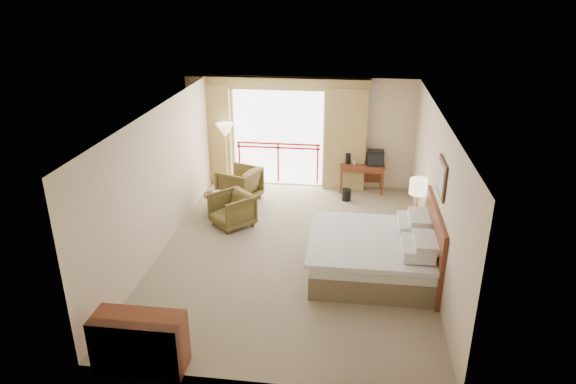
# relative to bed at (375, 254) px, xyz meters

# --- Properties ---
(floor) EXTENTS (7.00, 7.00, 0.00)m
(floor) POSITION_rel_bed_xyz_m (-1.50, 0.60, -0.38)
(floor) COLOR #80735B
(floor) RESTS_ON ground
(ceiling) EXTENTS (7.00, 7.00, 0.00)m
(ceiling) POSITION_rel_bed_xyz_m (-1.50, 0.60, 2.32)
(ceiling) COLOR white
(ceiling) RESTS_ON wall_back
(wall_back) EXTENTS (5.00, 0.00, 5.00)m
(wall_back) POSITION_rel_bed_xyz_m (-1.50, 4.10, 0.97)
(wall_back) COLOR beige
(wall_back) RESTS_ON ground
(wall_front) EXTENTS (5.00, 0.00, 5.00)m
(wall_front) POSITION_rel_bed_xyz_m (-1.50, -2.90, 0.97)
(wall_front) COLOR beige
(wall_front) RESTS_ON ground
(wall_left) EXTENTS (0.00, 7.00, 7.00)m
(wall_left) POSITION_rel_bed_xyz_m (-4.00, 0.60, 0.97)
(wall_left) COLOR beige
(wall_left) RESTS_ON ground
(wall_right) EXTENTS (0.00, 7.00, 7.00)m
(wall_right) POSITION_rel_bed_xyz_m (1.00, 0.60, 0.97)
(wall_right) COLOR beige
(wall_right) RESTS_ON ground
(balcony_door) EXTENTS (2.40, 0.00, 2.40)m
(balcony_door) POSITION_rel_bed_xyz_m (-2.30, 4.08, 0.82)
(balcony_door) COLOR white
(balcony_door) RESTS_ON wall_back
(balcony_railing) EXTENTS (2.09, 0.03, 1.02)m
(balcony_railing) POSITION_rel_bed_xyz_m (-2.30, 4.06, 0.44)
(balcony_railing) COLOR #AB0E15
(balcony_railing) RESTS_ON wall_back
(curtain_left) EXTENTS (1.00, 0.26, 2.50)m
(curtain_left) POSITION_rel_bed_xyz_m (-3.95, 3.95, 0.87)
(curtain_left) COLOR olive
(curtain_left) RESTS_ON wall_back
(curtain_right) EXTENTS (1.00, 0.26, 2.50)m
(curtain_right) POSITION_rel_bed_xyz_m (-0.65, 3.95, 0.87)
(curtain_right) COLOR olive
(curtain_right) RESTS_ON wall_back
(valance) EXTENTS (4.40, 0.22, 0.28)m
(valance) POSITION_rel_bed_xyz_m (-2.30, 3.98, 2.17)
(valance) COLOR olive
(valance) RESTS_ON wall_back
(hvac_vent) EXTENTS (0.50, 0.04, 0.50)m
(hvac_vent) POSITION_rel_bed_xyz_m (-0.20, 4.07, 1.97)
(hvac_vent) COLOR silver
(hvac_vent) RESTS_ON wall_back
(bed) EXTENTS (2.13, 2.06, 0.97)m
(bed) POSITION_rel_bed_xyz_m (0.00, 0.00, 0.00)
(bed) COLOR brown
(bed) RESTS_ON floor
(headboard) EXTENTS (0.06, 2.10, 1.30)m
(headboard) POSITION_rel_bed_xyz_m (0.96, 0.00, 0.27)
(headboard) COLOR #582211
(headboard) RESTS_ON wall_right
(framed_art) EXTENTS (0.04, 0.72, 0.60)m
(framed_art) POSITION_rel_bed_xyz_m (0.97, 0.00, 1.47)
(framed_art) COLOR black
(framed_art) RESTS_ON wall_right
(nightstand) EXTENTS (0.39, 0.46, 0.55)m
(nightstand) POSITION_rel_bed_xyz_m (0.86, 1.53, -0.10)
(nightstand) COLOR #582211
(nightstand) RESTS_ON floor
(table_lamp) EXTENTS (0.37, 0.37, 0.65)m
(table_lamp) POSITION_rel_bed_xyz_m (0.86, 1.58, 0.67)
(table_lamp) COLOR tan
(table_lamp) RESTS_ON nightstand
(phone) EXTENTS (0.23, 0.20, 0.09)m
(phone) POSITION_rel_bed_xyz_m (0.81, 1.38, 0.21)
(phone) COLOR black
(phone) RESTS_ON nightstand
(desk) EXTENTS (1.07, 0.52, 0.70)m
(desk) POSITION_rel_bed_xyz_m (-0.21, 3.86, 0.17)
(desk) COLOR #582211
(desk) RESTS_ON floor
(tv) EXTENTS (0.39, 0.31, 0.36)m
(tv) POSITION_rel_bed_xyz_m (0.09, 3.81, 0.50)
(tv) COLOR black
(tv) RESTS_ON desk
(coffee_maker) EXTENTS (0.15, 0.15, 0.27)m
(coffee_maker) POSITION_rel_bed_xyz_m (-0.56, 3.82, 0.45)
(coffee_maker) COLOR black
(coffee_maker) RESTS_ON desk
(cup) EXTENTS (0.07, 0.07, 0.09)m
(cup) POSITION_rel_bed_xyz_m (-0.41, 3.77, 0.36)
(cup) COLOR white
(cup) RESTS_ON desk
(wastebasket) EXTENTS (0.25, 0.25, 0.27)m
(wastebasket) POSITION_rel_bed_xyz_m (-0.55, 3.19, -0.24)
(wastebasket) COLOR black
(wastebasket) RESTS_ON floor
(armchair_far) EXTENTS (1.11, 1.09, 0.79)m
(armchair_far) POSITION_rel_bed_xyz_m (-3.04, 2.90, -0.38)
(armchair_far) COLOR #4A3E1D
(armchair_far) RESTS_ON floor
(armchair_near) EXTENTS (1.09, 1.09, 0.71)m
(armchair_near) POSITION_rel_bed_xyz_m (-2.90, 1.55, -0.38)
(armchair_near) COLOR #4A3E1D
(armchair_near) RESTS_ON floor
(side_table) EXTENTS (0.44, 0.44, 0.48)m
(side_table) POSITION_rel_bed_xyz_m (-3.42, 2.03, -0.05)
(side_table) COLOR black
(side_table) RESTS_ON floor
(book) EXTENTS (0.28, 0.30, 0.02)m
(book) POSITION_rel_bed_xyz_m (-3.42, 2.03, 0.11)
(book) COLOR white
(book) RESTS_ON side_table
(floor_lamp) EXTENTS (0.42, 0.42, 1.65)m
(floor_lamp) POSITION_rel_bed_xyz_m (-3.51, 3.60, 1.04)
(floor_lamp) COLOR tan
(floor_lamp) RESTS_ON floor
(dresser) EXTENTS (1.20, 0.51, 0.80)m
(dresser) POSITION_rel_bed_xyz_m (-3.13, -2.82, 0.02)
(dresser) COLOR #582211
(dresser) RESTS_ON floor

